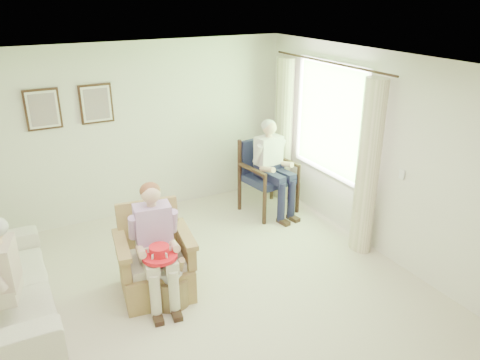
{
  "coord_description": "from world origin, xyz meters",
  "views": [
    {
      "loc": [
        -1.69,
        -3.9,
        3.28
      ],
      "look_at": [
        0.84,
        0.87,
        1.05
      ],
      "focal_mm": 35.0,
      "sensor_mm": 36.0,
      "label": 1
    }
  ],
  "objects_px": {
    "wicker_armchair": "(155,266)",
    "person_wicker": "(156,236)",
    "sofa": "(5,288)",
    "person_dark": "(272,161)",
    "wood_armchair": "(266,172)",
    "hatbox": "(170,283)",
    "red_hat": "(160,254)"
  },
  "relations": [
    {
      "from": "person_wicker",
      "to": "red_hat",
      "type": "bearing_deg",
      "value": -91.97
    },
    {
      "from": "wood_armchair",
      "to": "person_wicker",
      "type": "relative_size",
      "value": 0.84
    },
    {
      "from": "hatbox",
      "to": "person_wicker",
      "type": "bearing_deg",
      "value": 116.31
    },
    {
      "from": "red_hat",
      "to": "hatbox",
      "type": "bearing_deg",
      "value": 25.69
    },
    {
      "from": "wood_armchair",
      "to": "sofa",
      "type": "bearing_deg",
      "value": -174.37
    },
    {
      "from": "wicker_armchair",
      "to": "person_wicker",
      "type": "distance_m",
      "value": 0.48
    },
    {
      "from": "sofa",
      "to": "person_dark",
      "type": "xyz_separation_m",
      "value": [
        3.79,
        0.78,
        0.54
      ]
    },
    {
      "from": "wood_armchair",
      "to": "person_dark",
      "type": "xyz_separation_m",
      "value": [
        0.0,
        -0.18,
        0.25
      ]
    },
    {
      "from": "sofa",
      "to": "person_wicker",
      "type": "distance_m",
      "value": 1.67
    },
    {
      "from": "person_wicker",
      "to": "wicker_armchair",
      "type": "bearing_deg",
      "value": 97.64
    },
    {
      "from": "person_wicker",
      "to": "hatbox",
      "type": "bearing_deg",
      "value": -56.05
    },
    {
      "from": "wood_armchair",
      "to": "hatbox",
      "type": "xyz_separation_m",
      "value": [
        -2.17,
        -1.59,
        -0.36
      ]
    },
    {
      "from": "sofa",
      "to": "person_dark",
      "type": "height_order",
      "value": "person_dark"
    },
    {
      "from": "wicker_armchair",
      "to": "sofa",
      "type": "xyz_separation_m",
      "value": [
        -1.54,
        0.34,
        0.01
      ]
    },
    {
      "from": "sofa",
      "to": "red_hat",
      "type": "distance_m",
      "value": 1.69
    },
    {
      "from": "wood_armchair",
      "to": "person_wicker",
      "type": "bearing_deg",
      "value": -155.97
    },
    {
      "from": "wicker_armchair",
      "to": "sofa",
      "type": "bearing_deg",
      "value": 175.09
    },
    {
      "from": "wicker_armchair",
      "to": "red_hat",
      "type": "xyz_separation_m",
      "value": [
        -0.03,
        -0.34,
        0.36
      ]
    },
    {
      "from": "person_wicker",
      "to": "person_dark",
      "type": "xyz_separation_m",
      "value": [
        2.25,
        1.25,
        0.09
      ]
    },
    {
      "from": "wood_armchair",
      "to": "person_dark",
      "type": "height_order",
      "value": "person_dark"
    },
    {
      "from": "wood_armchair",
      "to": "sofa",
      "type": "height_order",
      "value": "wood_armchair"
    },
    {
      "from": "person_dark",
      "to": "red_hat",
      "type": "xyz_separation_m",
      "value": [
        -2.28,
        -1.46,
        -0.18
      ]
    },
    {
      "from": "sofa",
      "to": "wicker_armchair",
      "type": "bearing_deg",
      "value": -102.55
    },
    {
      "from": "person_dark",
      "to": "wicker_armchair",
      "type": "bearing_deg",
      "value": -162.12
    },
    {
      "from": "hatbox",
      "to": "wicker_armchair",
      "type": "bearing_deg",
      "value": 104.65
    },
    {
      "from": "red_hat",
      "to": "wood_armchair",
      "type": "bearing_deg",
      "value": 35.78
    },
    {
      "from": "sofa",
      "to": "hatbox",
      "type": "distance_m",
      "value": 1.73
    },
    {
      "from": "wood_armchair",
      "to": "person_dark",
      "type": "distance_m",
      "value": 0.31
    },
    {
      "from": "person_wicker",
      "to": "wood_armchair",
      "type": "bearing_deg",
      "value": 40.29
    },
    {
      "from": "sofa",
      "to": "red_hat",
      "type": "relative_size",
      "value": 6.01
    },
    {
      "from": "sofa",
      "to": "person_dark",
      "type": "relative_size",
      "value": 1.56
    },
    {
      "from": "person_dark",
      "to": "red_hat",
      "type": "bearing_deg",
      "value": -156.01
    }
  ]
}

